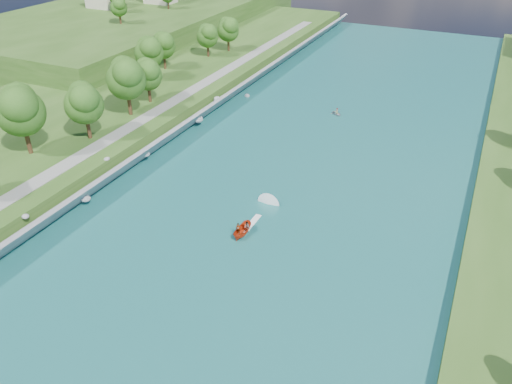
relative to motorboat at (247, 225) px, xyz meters
The scene contains 9 objects.
ground 9.83m from the motorboat, 86.41° to the right, with size 260.00×260.00×0.00m, color #2D5119.
river_water 10.26m from the motorboat, 86.56° to the left, with size 55.00×240.00×0.10m, color #175854.
berm_west 50.44m from the motorboat, 168.31° to the left, with size 45.00×240.00×3.50m, color #2D5119.
ridge_west 118.24m from the motorboat, 133.86° to the left, with size 60.00×120.00×9.00m, color #2D5119.
riprap_bank 26.94m from the motorboat, 159.64° to the left, with size 4.89×236.00×4.13m.
riverside_path 33.60m from the motorboat, 162.24° to the left, with size 3.00×200.00×0.10m, color gray.
trees_west 41.52m from the motorboat, behind, with size 17.64×148.74×13.95m.
motorboat is the anchor object (origin of this frame).
raft 45.78m from the motorboat, 91.58° to the left, with size 3.28×3.17×1.47m.
Camera 1 is at (25.19, -41.81, 41.27)m, focal length 35.00 mm.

